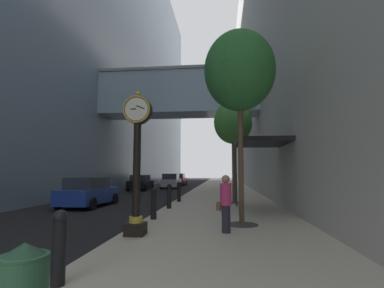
{
  "coord_description": "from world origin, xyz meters",
  "views": [
    {
      "loc": [
        3.03,
        -1.21,
        1.96
      ],
      "look_at": [
        0.91,
        18.54,
        3.86
      ],
      "focal_mm": 26.77,
      "sensor_mm": 36.0,
      "label": 1
    }
  ],
  "objects_px": {
    "bollard_nearest": "(59,246)",
    "car_red_trailing": "(178,180)",
    "bollard_fourth": "(169,196)",
    "car_blue_far": "(88,192)",
    "pedestrian_walking": "(226,202)",
    "car_black_near": "(141,183)",
    "bollard_third": "(154,203)",
    "bollard_fifth": "(179,191)",
    "street_tree_mid_near": "(233,123)",
    "street_clock": "(137,155)",
    "street_tree_near": "(239,71)",
    "car_silver_mid": "(171,181)"
  },
  "relations": [
    {
      "from": "bollard_third",
      "to": "bollard_fifth",
      "type": "relative_size",
      "value": 1.0
    },
    {
      "from": "street_tree_near",
      "to": "car_blue_far",
      "type": "bearing_deg",
      "value": 146.7
    },
    {
      "from": "bollard_nearest",
      "to": "street_clock",
      "type": "bearing_deg",
      "value": 87.7
    },
    {
      "from": "street_clock",
      "to": "pedestrian_walking",
      "type": "height_order",
      "value": "street_clock"
    },
    {
      "from": "bollard_fifth",
      "to": "street_tree_mid_near",
      "type": "relative_size",
      "value": 0.2
    },
    {
      "from": "street_tree_near",
      "to": "car_silver_mid",
      "type": "bearing_deg",
      "value": 106.08
    },
    {
      "from": "bollard_nearest",
      "to": "car_red_trailing",
      "type": "relative_size",
      "value": 0.26
    },
    {
      "from": "street_clock",
      "to": "street_tree_near",
      "type": "relative_size",
      "value": 0.61
    },
    {
      "from": "bollard_third",
      "to": "pedestrian_walking",
      "type": "bearing_deg",
      "value": -37.99
    },
    {
      "from": "bollard_fifth",
      "to": "street_tree_near",
      "type": "xyz_separation_m",
      "value": [
        3.28,
        -7.19,
        4.77
      ]
    },
    {
      "from": "car_black_near",
      "to": "car_red_trailing",
      "type": "height_order",
      "value": "car_red_trailing"
    },
    {
      "from": "pedestrian_walking",
      "to": "bollard_fourth",
      "type": "bearing_deg",
      "value": 117.1
    },
    {
      "from": "bollard_third",
      "to": "street_clock",
      "type": "bearing_deg",
      "value": -86.93
    },
    {
      "from": "street_tree_mid_near",
      "to": "car_blue_far",
      "type": "xyz_separation_m",
      "value": [
        -8.11,
        -1.57,
        -4.06
      ]
    },
    {
      "from": "bollard_third",
      "to": "street_tree_mid_near",
      "type": "bearing_deg",
      "value": 61.71
    },
    {
      "from": "street_clock",
      "to": "street_tree_mid_near",
      "type": "relative_size",
      "value": 0.7
    },
    {
      "from": "bollard_nearest",
      "to": "bollard_third",
      "type": "distance_m",
      "value": 6.39
    },
    {
      "from": "bollard_third",
      "to": "car_blue_far",
      "type": "relative_size",
      "value": 0.29
    },
    {
      "from": "bollard_fourth",
      "to": "car_black_near",
      "type": "xyz_separation_m",
      "value": [
        -5.8,
        14.94,
        0.01
      ]
    },
    {
      "from": "street_clock",
      "to": "street_tree_mid_near",
      "type": "height_order",
      "value": "street_tree_mid_near"
    },
    {
      "from": "bollard_fifth",
      "to": "car_red_trailing",
      "type": "distance_m",
      "value": 22.9
    },
    {
      "from": "car_black_near",
      "to": "car_silver_mid",
      "type": "height_order",
      "value": "car_silver_mid"
    },
    {
      "from": "bollard_fourth",
      "to": "car_blue_far",
      "type": "relative_size",
      "value": 0.29
    },
    {
      "from": "car_red_trailing",
      "to": "bollard_fifth",
      "type": "bearing_deg",
      "value": -81.04
    },
    {
      "from": "bollard_nearest",
      "to": "street_tree_mid_near",
      "type": "relative_size",
      "value": 0.2
    },
    {
      "from": "car_black_near",
      "to": "pedestrian_walking",
      "type": "bearing_deg",
      "value": -67.18
    },
    {
      "from": "street_clock",
      "to": "bollard_fifth",
      "type": "relative_size",
      "value": 3.52
    },
    {
      "from": "street_clock",
      "to": "bollard_fifth",
      "type": "distance_m",
      "value": 9.28
    },
    {
      "from": "street_clock",
      "to": "bollard_fifth",
      "type": "height_order",
      "value": "street_clock"
    },
    {
      "from": "bollard_fourth",
      "to": "pedestrian_walking",
      "type": "distance_m",
      "value": 5.99
    },
    {
      "from": "street_tree_near",
      "to": "street_clock",
      "type": "bearing_deg",
      "value": -148.21
    },
    {
      "from": "bollard_fourth",
      "to": "car_blue_far",
      "type": "height_order",
      "value": "car_blue_far"
    },
    {
      "from": "bollard_third",
      "to": "car_red_trailing",
      "type": "relative_size",
      "value": 0.26
    },
    {
      "from": "bollard_nearest",
      "to": "street_tree_mid_near",
      "type": "xyz_separation_m",
      "value": [
        3.28,
        12.49,
        4.08
      ]
    },
    {
      "from": "bollard_third",
      "to": "pedestrian_walking",
      "type": "distance_m",
      "value": 3.47
    },
    {
      "from": "bollard_fifth",
      "to": "car_black_near",
      "type": "distance_m",
      "value": 13.1
    },
    {
      "from": "bollard_fourth",
      "to": "street_tree_mid_near",
      "type": "height_order",
      "value": "street_tree_mid_near"
    },
    {
      "from": "street_clock",
      "to": "street_tree_near",
      "type": "xyz_separation_m",
      "value": [
        3.14,
        1.94,
        3.09
      ]
    },
    {
      "from": "bollard_fourth",
      "to": "car_blue_far",
      "type": "distance_m",
      "value": 5.01
    },
    {
      "from": "street_tree_near",
      "to": "car_blue_far",
      "type": "height_order",
      "value": "street_tree_near"
    },
    {
      "from": "bollard_nearest",
      "to": "car_silver_mid",
      "type": "height_order",
      "value": "car_silver_mid"
    },
    {
      "from": "bollard_fifth",
      "to": "street_tree_mid_near",
      "type": "height_order",
      "value": "street_tree_mid_near"
    },
    {
      "from": "bollard_third",
      "to": "street_tree_mid_near",
      "type": "xyz_separation_m",
      "value": [
        3.28,
        6.1,
        4.08
      ]
    },
    {
      "from": "pedestrian_walking",
      "to": "car_black_near",
      "type": "xyz_separation_m",
      "value": [
        -8.53,
        20.26,
        -0.27
      ]
    },
    {
      "from": "car_black_near",
      "to": "car_blue_far",
      "type": "xyz_separation_m",
      "value": [
        0.98,
        -13.6,
        0.01
      ]
    },
    {
      "from": "street_clock",
      "to": "bollard_nearest",
      "type": "height_order",
      "value": "street_clock"
    },
    {
      "from": "street_clock",
      "to": "street_tree_near",
      "type": "distance_m",
      "value": 4.81
    },
    {
      "from": "street_clock",
      "to": "street_tree_near",
      "type": "bearing_deg",
      "value": 31.79
    },
    {
      "from": "car_black_near",
      "to": "car_silver_mid",
      "type": "relative_size",
      "value": 1.01
    },
    {
      "from": "street_tree_mid_near",
      "to": "car_red_trailing",
      "type": "relative_size",
      "value": 1.34
    }
  ]
}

